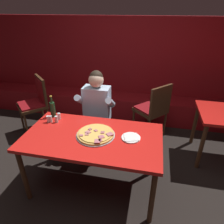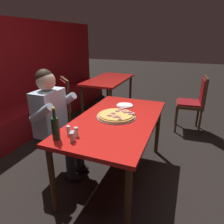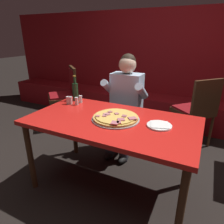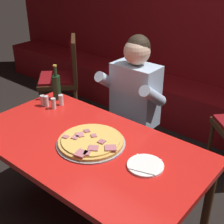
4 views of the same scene
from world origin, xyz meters
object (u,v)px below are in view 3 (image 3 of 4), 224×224
(main_dining_table, at_px, (111,127))
(diner_seated_blue_shirt, at_px, (124,101))
(dining_chair_near_right, at_px, (198,107))
(shaker_parmesan, at_px, (81,99))
(shaker_black_pepper, at_px, (77,101))
(pizza, at_px, (116,118))
(plate_white_paper, at_px, (159,125))
(dining_chair_side_aisle, at_px, (67,92))
(shaker_red_pepper_flakes, at_px, (71,101))
(shaker_oregano, at_px, (68,101))
(beer_bottle, at_px, (75,91))

(main_dining_table, height_order, diner_seated_blue_shirt, diner_seated_blue_shirt)
(main_dining_table, relative_size, dining_chair_near_right, 1.59)
(shaker_parmesan, xyz_separation_m, shaker_black_pepper, (0.00, -0.08, 0.00))
(pizza, bearing_deg, main_dining_table, -157.73)
(main_dining_table, bearing_deg, plate_white_paper, 5.81)
(pizza, height_order, dining_chair_near_right, dining_chair_near_right)
(main_dining_table, distance_m, plate_white_paper, 0.44)
(main_dining_table, height_order, dining_chair_near_right, dining_chair_near_right)
(plate_white_paper, relative_size, dining_chair_near_right, 0.22)
(pizza, relative_size, dining_chair_side_aisle, 0.44)
(main_dining_table, xyz_separation_m, shaker_red_pepper_flakes, (-0.60, 0.18, 0.11))
(shaker_red_pepper_flakes, relative_size, dining_chair_near_right, 0.09)
(shaker_oregano, height_order, shaker_red_pepper_flakes, same)
(pizza, bearing_deg, plate_white_paper, 4.24)
(main_dining_table, xyz_separation_m, diner_seated_blue_shirt, (-0.16, 0.68, 0.02))
(beer_bottle, height_order, shaker_red_pepper_flakes, beer_bottle)
(beer_bottle, xyz_separation_m, dining_chair_side_aisle, (-0.73, 0.73, -0.28))
(shaker_parmesan, height_order, dining_chair_side_aisle, dining_chair_side_aisle)
(shaker_red_pepper_flakes, bearing_deg, pizza, -14.88)
(shaker_oregano, distance_m, dining_chair_near_right, 1.69)
(diner_seated_blue_shirt, height_order, dining_chair_near_right, diner_seated_blue_shirt)
(beer_bottle, xyz_separation_m, shaker_red_pepper_flakes, (0.04, -0.14, -0.07))
(shaker_parmesan, height_order, dining_chair_near_right, dining_chair_near_right)
(beer_bottle, bearing_deg, dining_chair_near_right, 35.32)
(beer_bottle, xyz_separation_m, shaker_oregano, (0.01, -0.15, -0.07))
(shaker_red_pepper_flakes, bearing_deg, main_dining_table, -17.00)
(main_dining_table, distance_m, shaker_parmesan, 0.60)
(pizza, height_order, shaker_parmesan, shaker_parmesan)
(plate_white_paper, bearing_deg, dining_chair_side_aisle, 150.56)
(shaker_black_pepper, relative_size, dining_chair_near_right, 0.09)
(beer_bottle, xyz_separation_m, shaker_black_pepper, (0.11, -0.13, -0.07))
(shaker_red_pepper_flakes, xyz_separation_m, dining_chair_side_aisle, (-0.76, 0.87, -0.21))
(pizza, bearing_deg, shaker_oregano, 166.51)
(shaker_red_pepper_flakes, height_order, dining_chair_side_aisle, dining_chair_side_aisle)
(shaker_parmesan, xyz_separation_m, diner_seated_blue_shirt, (0.36, 0.41, -0.09))
(beer_bottle, height_order, shaker_black_pepper, beer_bottle)
(diner_seated_blue_shirt, bearing_deg, plate_white_paper, -47.00)
(shaker_parmesan, bearing_deg, pizza, -24.59)
(dining_chair_side_aisle, bearing_deg, shaker_oregano, -50.25)
(pizza, xyz_separation_m, shaker_parmesan, (-0.56, 0.26, 0.02))
(shaker_parmesan, bearing_deg, shaker_red_pepper_flakes, -129.39)
(main_dining_table, distance_m, beer_bottle, 0.74)
(main_dining_table, height_order, pizza, pizza)
(dining_chair_near_right, bearing_deg, shaker_oregano, -140.28)
(pizza, relative_size, plate_white_paper, 2.08)
(diner_seated_blue_shirt, bearing_deg, shaker_parmesan, -131.49)
(shaker_black_pepper, bearing_deg, shaker_oregano, -169.51)
(shaker_oregano, relative_size, shaker_red_pepper_flakes, 1.00)
(pizza, bearing_deg, beer_bottle, 154.91)
(diner_seated_blue_shirt, height_order, dining_chair_side_aisle, diner_seated_blue_shirt)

